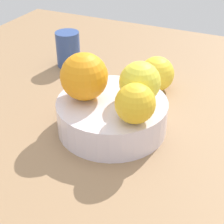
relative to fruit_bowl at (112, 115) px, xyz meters
The scene contains 7 objects.
ground_plane 3.68cm from the fruit_bowl, ahead, with size 110.00×110.00×2.00cm, color #997551.
fruit_bowl is the anchor object (origin of this frame).
orange_in_bowl_0 7.95cm from the fruit_bowl, 118.09° to the left, with size 7.04×7.04×7.04cm, color yellow.
orange_in_bowl_1 8.53cm from the fruit_bowl, 79.75° to the right, with size 8.16×8.16×8.16cm, color orange.
orange_in_bowl_2 9.20cm from the fruit_bowl, 55.61° to the left, with size 6.34×6.34×6.34cm, color yellow.
orange_loose_0 16.96cm from the fruit_bowl, behind, with size 7.34×7.34×7.34cm, color yellow.
ceramic_cup 28.21cm from the fruit_bowl, 133.35° to the right, with size 5.61×5.61×8.33cm, color #334C8C.
Camera 1 is at (45.48, 21.08, 36.16)cm, focal length 54.89 mm.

